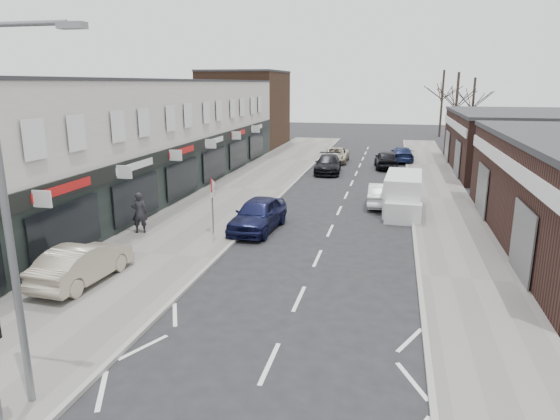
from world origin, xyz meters
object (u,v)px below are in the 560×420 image
Objects in this scene: pedestrian at (139,213)px; parked_car_left_c at (336,155)px; street_lamp at (12,202)px; parked_car_right_b at (386,159)px; parked_car_left_b at (328,164)px; sedan_on_pavement at (83,263)px; white_van at (403,195)px; warning_sign at (213,189)px; parked_car_right_c at (402,154)px; parked_car_left_a at (258,214)px; parked_car_right_a at (381,194)px.

pedestrian reaches higher than parked_car_left_c.
parked_car_right_b is at bearing 78.74° from street_lamp.
parked_car_right_b is (4.40, 3.26, 0.04)m from parked_car_left_b.
sedan_on_pavement is at bearing 65.24° from parked_car_right_b.
white_van is (7.93, 19.28, -3.65)m from street_lamp.
warning_sign is (-0.63, 12.80, -2.42)m from street_lamp.
parked_car_right_c is at bearing -136.53° from pedestrian.
warning_sign reaches higher than parked_car_right_c.
sedan_on_pavement is (-10.99, -13.00, -0.16)m from white_van.
parked_car_left_b is 9.28m from parked_car_right_c.
parked_car_left_a is 1.16× the size of parked_car_right_a.
parked_car_left_a is 20.45m from parked_car_right_b.
sedan_on_pavement reaches higher than parked_car_right_b.
parked_car_left_a reaches higher than parked_car_left_c.
parked_car_left_b is (2.33, 30.53, -3.92)m from street_lamp.
pedestrian is at bearing -168.75° from warning_sign.
street_lamp reaches higher than parked_car_left_b.
parked_car_right_b is (10.74, 21.66, -0.34)m from pedestrian.
parked_car_left_c is at bearing -96.85° from sedan_on_pavement.
street_lamp is 1.73× the size of parked_car_left_a.
sedan_on_pavement is 0.96× the size of parked_car_right_b.
warning_sign is 23.58m from parked_car_left_c.
parked_car_right_a is 0.86× the size of parked_car_right_c.
white_van is 12.57m from parked_car_left_b.
street_lamp is at bearing 73.56° from parked_car_right_b.
parked_car_right_c is at bearing 92.53° from white_van.
white_van is at bearing -126.89° from sedan_on_pavement.
sedan_on_pavement is (-3.06, 6.28, -3.81)m from street_lamp.
street_lamp is 21.16m from white_van.
pedestrian reaches higher than parked_car_left_b.
pedestrian reaches higher than parked_car_right_b.
white_van is 1.73m from parked_car_right_a.
warning_sign reaches higher than parked_car_left_a.
parked_car_left_a is 24.72m from parked_car_right_c.
parked_car_left_c is at bearing 91.14° from parked_car_left_a.
pedestrian is 24.84m from parked_car_left_c.
sedan_on_pavement is at bearing 77.79° from pedestrian.
parked_car_left_a is 22.06m from parked_car_left_c.
pedestrian is (-3.38, -0.67, -1.12)m from warning_sign.
parked_car_right_c is at bearing 15.91° from parked_car_left_c.
warning_sign reaches higher than pedestrian.
parked_car_right_b is 0.94× the size of parked_car_right_c.
warning_sign is at bearing 45.85° from parked_car_right_a.
street_lamp is 30.87m from parked_car_left_b.
street_lamp is at bearing -98.18° from parked_car_left_b.
parked_car_right_b is (7.36, 20.99, -1.46)m from warning_sign.
pedestrian reaches higher than sedan_on_pavement.
parked_car_left_b is (2.96, 17.73, -1.50)m from warning_sign.
parked_car_left_b is (6.34, 18.40, -0.38)m from pedestrian.
parked_car_left_a is at bearing -114.79° from sedan_on_pavement.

